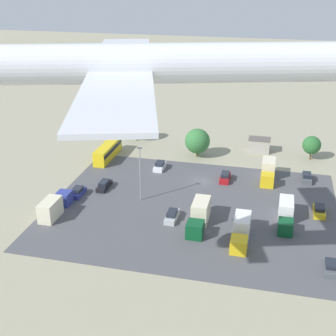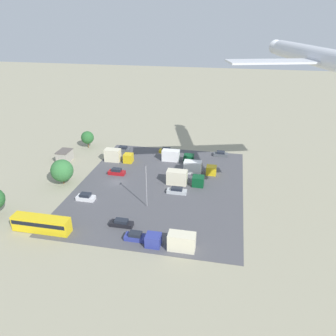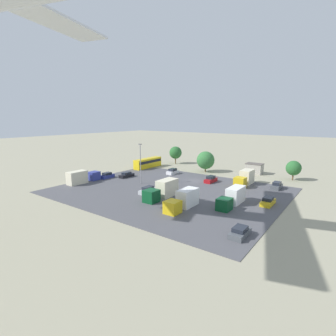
% 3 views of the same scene
% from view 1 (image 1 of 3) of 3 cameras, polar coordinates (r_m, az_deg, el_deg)
% --- Properties ---
extents(ground_plane, '(400.00, 400.00, 0.00)m').
position_cam_1_polar(ground_plane, '(92.05, 4.25, -1.68)').
color(ground_plane, gray).
extents(parking_lot_surface, '(49.38, 39.92, 0.08)m').
position_cam_1_polar(parking_lot_surface, '(82.13, 2.95, -4.90)').
color(parking_lot_surface, '#4C4C51').
rests_on(parking_lot_surface, ground).
extents(shed_building, '(4.89, 3.43, 3.11)m').
position_cam_1_polar(shed_building, '(108.18, 11.06, 2.77)').
color(shed_building, '#9E998E').
rests_on(shed_building, ground).
extents(bus, '(2.54, 11.52, 3.11)m').
position_cam_1_polar(bus, '(103.22, -7.36, 2.12)').
color(bus, gold).
rests_on(bus, ground).
extents(parked_car_0, '(1.87, 4.06, 1.56)m').
position_cam_1_polar(parked_car_0, '(87.62, -10.94, -2.90)').
color(parked_car_0, navy).
rests_on(parked_car_0, ground).
extents(parked_car_1, '(1.99, 4.14, 1.41)m').
position_cam_1_polar(parked_car_1, '(69.93, 19.27, -11.34)').
color(parked_car_1, '#4C5156').
rests_on(parked_car_1, ground).
extents(parked_car_2, '(1.79, 4.39, 1.65)m').
position_cam_1_polar(parked_car_2, '(92.54, 6.98, -1.13)').
color(parked_car_2, maroon).
rests_on(parked_car_2, ground).
extents(parked_car_3, '(1.91, 4.15, 1.62)m').
position_cam_1_polar(parked_car_3, '(97.02, -1.01, 0.24)').
color(parked_car_3, silver).
rests_on(parked_car_3, ground).
extents(parked_car_4, '(1.74, 4.67, 1.48)m').
position_cam_1_polar(parked_car_4, '(78.31, 0.48, -5.84)').
color(parked_car_4, '#ADB2B7').
rests_on(parked_car_4, ground).
extents(parked_car_5, '(1.87, 4.24, 1.65)m').
position_cam_1_polar(parked_car_5, '(95.57, 16.54, -1.15)').
color(parked_car_5, '#4C5156').
rests_on(parked_car_5, ground).
extents(parked_car_6, '(1.71, 4.65, 1.46)m').
position_cam_1_polar(parked_car_6, '(89.61, -7.79, -2.09)').
color(parked_car_6, black).
rests_on(parked_car_6, ground).
extents(parked_car_7, '(1.90, 4.32, 1.56)m').
position_cam_1_polar(parked_car_7, '(83.85, 17.95, -4.96)').
color(parked_car_7, gold).
rests_on(parked_car_7, ground).
extents(parked_truck_0, '(2.44, 9.02, 3.25)m').
position_cam_1_polar(parked_truck_0, '(81.76, -13.70, -4.54)').
color(parked_truck_0, navy).
rests_on(parked_truck_0, ground).
extents(parked_truck_1, '(2.52, 8.06, 3.58)m').
position_cam_1_polar(parked_truck_1, '(94.23, 12.11, -0.40)').
color(parked_truck_1, gold).
rests_on(parked_truck_1, ground).
extents(parked_truck_2, '(2.46, 8.58, 3.26)m').
position_cam_1_polar(parked_truck_2, '(73.39, 8.90, -7.55)').
color(parked_truck_2, gold).
rests_on(parked_truck_2, ground).
extents(parked_truck_3, '(2.59, 9.17, 3.56)m').
position_cam_1_polar(parked_truck_3, '(76.45, 3.83, -5.82)').
color(parked_truck_3, '#0C4723').
rests_on(parked_truck_3, ground).
extents(parked_truck_4, '(2.32, 9.10, 3.17)m').
position_cam_1_polar(parked_truck_4, '(79.58, 14.17, -5.44)').
color(parked_truck_4, '#0C4723').
rests_on(parked_truck_4, ground).
extents(tree_near_shed, '(5.51, 5.51, 6.43)m').
position_cam_1_polar(tree_near_shed, '(102.65, 3.61, 3.29)').
color(tree_near_shed, brown).
rests_on(tree_near_shed, ground).
extents(tree_apron_mid, '(4.52, 4.52, 6.32)m').
position_cam_1_polar(tree_apron_mid, '(112.32, -3.85, 5.30)').
color(tree_apron_mid, brown).
rests_on(tree_apron_mid, ground).
extents(tree_apron_far, '(3.97, 3.97, 5.31)m').
position_cam_1_polar(tree_apron_far, '(105.79, 17.11, 2.68)').
color(tree_apron_far, brown).
rests_on(tree_apron_far, ground).
extents(light_pole_lot_centre, '(0.90, 0.28, 10.17)m').
position_cam_1_polar(light_pole_lot_centre, '(82.43, -3.41, -0.50)').
color(light_pole_lot_centre, gray).
rests_on(light_pole_lot_centre, ground).
extents(airplane, '(41.76, 35.64, 9.49)m').
position_cam_1_polar(airplane, '(42.75, -4.29, 12.55)').
color(airplane, silver).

